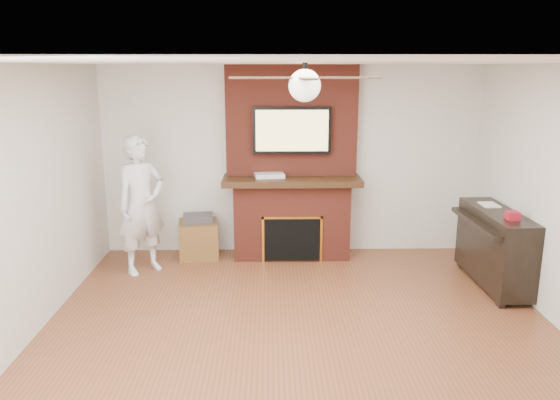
{
  "coord_description": "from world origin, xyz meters",
  "views": [
    {
      "loc": [
        -0.28,
        -4.45,
        2.46
      ],
      "look_at": [
        -0.18,
        0.9,
        1.16
      ],
      "focal_mm": 35.0,
      "sensor_mm": 36.0,
      "label": 1
    }
  ],
  "objects_px": {
    "fireplace": "(292,182)",
    "side_table": "(199,237)",
    "person": "(142,205)",
    "piano": "(494,246)"
  },
  "relations": [
    {
      "from": "fireplace",
      "to": "side_table",
      "type": "xyz_separation_m",
      "value": [
        -1.23,
        -0.07,
        -0.73
      ]
    },
    {
      "from": "person",
      "to": "side_table",
      "type": "relative_size",
      "value": 2.93
    },
    {
      "from": "piano",
      "to": "person",
      "type": "bearing_deg",
      "value": 171.63
    },
    {
      "from": "fireplace",
      "to": "side_table",
      "type": "bearing_deg",
      "value": -176.89
    },
    {
      "from": "person",
      "to": "piano",
      "type": "xyz_separation_m",
      "value": [
        4.12,
        -0.51,
        -0.37
      ]
    },
    {
      "from": "fireplace",
      "to": "piano",
      "type": "distance_m",
      "value": 2.59
    },
    {
      "from": "fireplace",
      "to": "side_table",
      "type": "relative_size",
      "value": 4.33
    },
    {
      "from": "side_table",
      "to": "person",
      "type": "bearing_deg",
      "value": -146.16
    },
    {
      "from": "side_table",
      "to": "fireplace",
      "type": "bearing_deg",
      "value": -4.51
    },
    {
      "from": "person",
      "to": "piano",
      "type": "bearing_deg",
      "value": -48.76
    }
  ]
}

